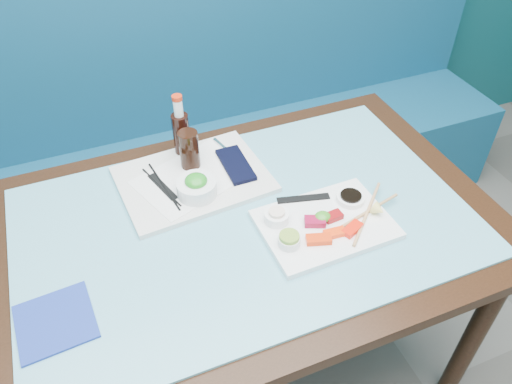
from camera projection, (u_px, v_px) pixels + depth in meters
name	position (u px, v px, depth m)	size (l,w,h in m)	color
booth_bench	(178.00, 156.00, 2.20)	(3.00, 0.56, 1.17)	navy
dining_table	(245.00, 242.00, 1.43)	(1.40, 0.90, 0.75)	black
glass_top	(245.00, 221.00, 1.37)	(1.22, 0.76, 0.01)	#5CA4B8
sashimi_plate	(325.00, 224.00, 1.35)	(0.35, 0.25, 0.02)	white
salmon_left	(319.00, 239.00, 1.28)	(0.07, 0.03, 0.02)	red
salmon_mid	(335.00, 233.00, 1.30)	(0.06, 0.03, 0.01)	#FF390A
salmon_right	(352.00, 229.00, 1.31)	(0.06, 0.03, 0.01)	red
tuna_left	(315.00, 222.00, 1.33)	(0.06, 0.03, 0.02)	maroon
tuna_right	(333.00, 216.00, 1.35)	(0.05, 0.03, 0.02)	maroon
seaweed_garnish	(322.00, 217.00, 1.34)	(0.05, 0.04, 0.02)	#388A20
ramekin_wasabi	(289.00, 241.00, 1.27)	(0.06, 0.06, 0.02)	white
wasabi_fill	(289.00, 236.00, 1.26)	(0.05, 0.05, 0.01)	olive
ramekin_ginger	(277.00, 217.00, 1.34)	(0.07, 0.07, 0.03)	white
ginger_fill	(277.00, 212.00, 1.32)	(0.04, 0.04, 0.01)	beige
soy_dish	(350.00, 198.00, 1.40)	(0.08, 0.08, 0.02)	white
soy_fill	(351.00, 195.00, 1.39)	(0.06, 0.06, 0.01)	black
lemon_wedge	(379.00, 210.00, 1.35)	(0.04, 0.04, 0.03)	#F3E373
chopstick_sleeve	(303.00, 198.00, 1.41)	(0.15, 0.02, 0.00)	black
wooden_chopstick_a	(364.00, 214.00, 1.36)	(0.01, 0.01, 0.26)	#AE8252
wooden_chopstick_b	(367.00, 213.00, 1.36)	(0.01, 0.01, 0.26)	tan
serving_tray	(193.00, 179.00, 1.49)	(0.43, 0.32, 0.02)	silver
paper_placemat	(193.00, 177.00, 1.48)	(0.32, 0.22, 0.00)	white
seaweed_bowl	(197.00, 188.00, 1.41)	(0.11, 0.11, 0.05)	white
seaweed_salad	(196.00, 181.00, 1.39)	(0.06, 0.06, 0.03)	#20861E
cola_glass	(189.00, 150.00, 1.48)	(0.06, 0.06, 0.12)	black
navy_pouch	(236.00, 165.00, 1.51)	(0.07, 0.17, 0.01)	black
fork	(222.00, 146.00, 1.59)	(0.01, 0.01, 0.09)	silver
black_chopstick_a	(161.00, 187.00, 1.44)	(0.01, 0.01, 0.21)	black
black_chopstick_b	(164.00, 186.00, 1.45)	(0.01, 0.01, 0.23)	black
tray_sleeve	(163.00, 187.00, 1.45)	(0.02, 0.14, 0.00)	black
cola_bottle_body	(182.00, 136.00, 1.54)	(0.05, 0.05, 0.15)	black
cola_bottle_neck	(178.00, 108.00, 1.47)	(0.03, 0.03, 0.05)	white
cola_bottle_cap	(177.00, 98.00, 1.44)	(0.03, 0.03, 0.01)	red
blue_napkin	(55.00, 321.00, 1.13)	(0.17, 0.17, 0.01)	navy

